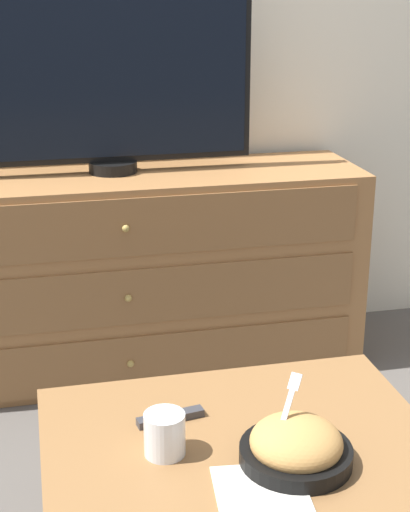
# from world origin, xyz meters

# --- Properties ---
(ground_plane) EXTENTS (12.00, 12.00, 0.00)m
(ground_plane) POSITION_xyz_m (0.00, 0.00, 0.00)
(ground_plane) COLOR #56514C
(dresser) EXTENTS (1.69, 0.46, 0.72)m
(dresser) POSITION_xyz_m (0.08, -0.25, 0.36)
(dresser) COLOR #9E6B3D
(dresser) RESTS_ON ground_plane
(tv) EXTENTS (0.95, 0.16, 0.59)m
(tv) POSITION_xyz_m (0.07, -0.20, 1.02)
(tv) COLOR black
(tv) RESTS_ON dresser
(coffee_table) EXTENTS (0.85, 0.65, 0.40)m
(coffee_table) POSITION_xyz_m (0.20, -1.41, 0.35)
(coffee_table) COLOR olive
(coffee_table) RESTS_ON ground_plane
(takeout_bowl) EXTENTS (0.23, 0.23, 0.17)m
(takeout_bowl) POSITION_xyz_m (0.29, -1.52, 0.43)
(takeout_bowl) COLOR black
(takeout_bowl) RESTS_ON coffee_table
(drink_cup) EXTENTS (0.09, 0.09, 0.09)m
(drink_cup) POSITION_xyz_m (0.03, -1.43, 0.44)
(drink_cup) COLOR beige
(drink_cup) RESTS_ON coffee_table
(napkin) EXTENTS (0.20, 0.20, 0.00)m
(napkin) POSITION_xyz_m (0.19, -1.60, 0.40)
(napkin) COLOR silver
(napkin) RESTS_ON coffee_table
(remote_control) EXTENTS (0.16, 0.05, 0.02)m
(remote_control) POSITION_xyz_m (0.07, -1.30, 0.41)
(remote_control) COLOR #38383D
(remote_control) RESTS_ON coffee_table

